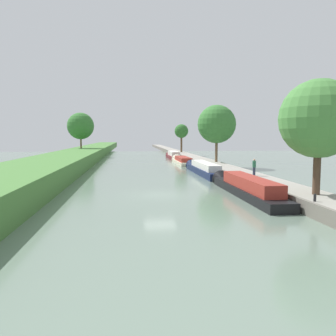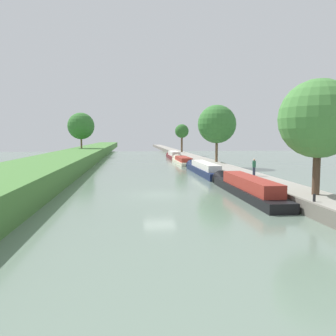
% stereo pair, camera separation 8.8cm
% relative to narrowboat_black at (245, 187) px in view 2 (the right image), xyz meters
% --- Properties ---
extents(ground_plane, '(160.00, 160.00, 0.00)m').
position_rel_narrowboat_black_xyz_m(ground_plane, '(-6.80, 0.71, -0.64)').
color(ground_plane, slate).
extents(left_grassy_bank, '(7.66, 260.00, 1.98)m').
position_rel_narrowboat_black_xyz_m(left_grassy_bank, '(-18.80, 0.71, 0.35)').
color(left_grassy_bank, '#477A38').
rests_on(left_grassy_bank, ground_plane).
extents(right_towpath, '(3.07, 260.00, 0.85)m').
position_rel_narrowboat_black_xyz_m(right_towpath, '(2.89, 0.71, -0.21)').
color(right_towpath, gray).
rests_on(right_towpath, ground_plane).
extents(stone_quay, '(0.25, 260.00, 0.90)m').
position_rel_narrowboat_black_xyz_m(stone_quay, '(1.23, 0.71, -0.19)').
color(stone_quay, '#6B665B').
rests_on(stone_quay, ground_plane).
extents(narrowboat_black, '(1.88, 14.63, 2.13)m').
position_rel_narrowboat_black_xyz_m(narrowboat_black, '(0.00, 0.00, 0.00)').
color(narrowboat_black, black).
rests_on(narrowboat_black, ground_plane).
extents(narrowboat_navy, '(1.83, 15.60, 1.98)m').
position_rel_narrowboat_black_xyz_m(narrowboat_navy, '(-0.05, 15.70, -0.01)').
color(narrowboat_navy, '#141E42').
rests_on(narrowboat_navy, ground_plane).
extents(narrowboat_cream, '(2.15, 12.83, 2.04)m').
position_rel_narrowboat_black_xyz_m(narrowboat_cream, '(-0.27, 32.02, -0.16)').
color(narrowboat_cream, beige).
rests_on(narrowboat_cream, ground_plane).
extents(narrowboat_maroon, '(1.95, 11.99, 2.17)m').
position_rel_narrowboat_black_xyz_m(narrowboat_maroon, '(-0.19, 44.46, 0.01)').
color(narrowboat_maroon, maroon).
rests_on(narrowboat_maroon, ground_plane).
extents(tree_rightbank_near, '(5.13, 5.13, 7.54)m').
position_rel_narrowboat_black_xyz_m(tree_rightbank_near, '(3.06, -5.23, 5.17)').
color(tree_rightbank_near, '#4C3828').
rests_on(tree_rightbank_near, right_towpath).
extents(tree_rightbank_midnear, '(5.71, 5.71, 8.49)m').
position_rel_narrowboat_black_xyz_m(tree_rightbank_midnear, '(3.75, 23.80, 5.84)').
color(tree_rightbank_midnear, brown).
rests_on(tree_rightbank_midnear, right_towpath).
extents(tree_rightbank_midfar, '(3.30, 3.30, 6.73)m').
position_rel_narrowboat_black_xyz_m(tree_rightbank_midfar, '(3.26, 55.62, 5.22)').
color(tree_rightbank_midfar, brown).
rests_on(tree_rightbank_midfar, right_towpath).
extents(tree_leftbank_downstream, '(5.96, 5.96, 7.98)m').
position_rel_narrowboat_black_xyz_m(tree_leftbank_downstream, '(-20.07, 52.44, 6.33)').
color(tree_leftbank_downstream, brown).
rests_on(tree_leftbank_downstream, left_grassy_bank).
extents(person_walking, '(0.34, 0.34, 1.66)m').
position_rel_narrowboat_black_xyz_m(person_walking, '(2.87, 5.67, 1.08)').
color(person_walking, '#282D42').
rests_on(person_walking, right_towpath).
extents(mooring_bollard_near, '(0.16, 0.16, 0.45)m').
position_rel_narrowboat_black_xyz_m(mooring_bollard_near, '(1.66, -7.56, 0.44)').
color(mooring_bollard_near, black).
rests_on(mooring_bollard_near, right_towpath).
extents(mooring_bollard_far, '(0.16, 0.16, 0.45)m').
position_rel_narrowboat_black_xyz_m(mooring_bollard_far, '(1.66, 49.52, 0.44)').
color(mooring_bollard_far, black).
rests_on(mooring_bollard_far, right_towpath).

